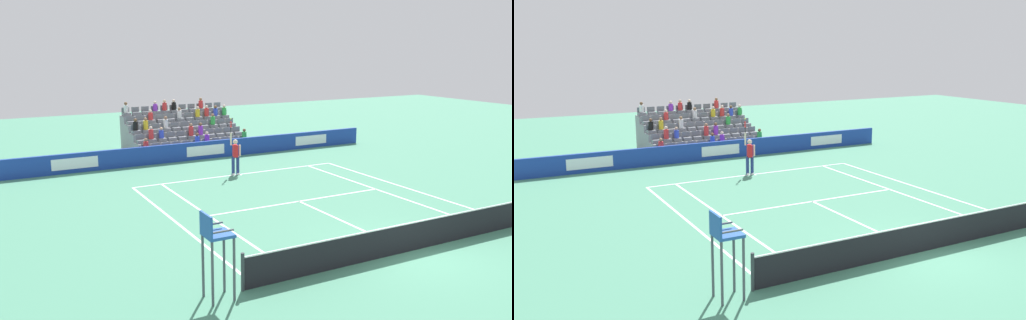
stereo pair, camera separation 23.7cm
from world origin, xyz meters
The scene contains 15 objects.
ground_plane centered at (0.00, 0.00, 0.00)m, with size 80.00×80.00×0.00m, color #47896B.
line_baseline centered at (0.00, -11.89, 0.00)m, with size 10.97×0.10×0.01m, color white.
line_service centered at (0.00, -6.40, 0.00)m, with size 8.23×0.10×0.01m, color white.
line_centre_service centered at (0.00, -3.20, 0.00)m, with size 0.10×6.40×0.01m, color white.
line_singles_sideline_left centered at (4.12, -5.95, 0.00)m, with size 0.10×11.89×0.01m, color white.
line_singles_sideline_right centered at (-4.12, -5.95, 0.00)m, with size 0.10×11.89×0.01m, color white.
line_doubles_sideline_left centered at (5.49, -5.95, 0.00)m, with size 0.10×11.89×0.01m, color white.
line_doubles_sideline_right centered at (-5.49, -5.95, 0.00)m, with size 0.10×11.89×0.01m, color white.
line_centre_mark centered at (0.00, -11.79, 0.00)m, with size 0.10×0.20×0.01m, color white.
sponsor_barrier centered at (0.00, -16.25, 0.50)m, with size 21.62×0.22×1.01m.
tennis_net centered at (0.00, 0.00, 0.49)m, with size 11.97×0.10×1.07m.
tennis_player centered at (0.18, -12.01, 0.99)m, with size 0.51×0.40×2.85m.
umpire_chair centered at (6.76, 0.11, 1.52)m, with size 0.70×0.70×2.34m.
stadium_stand centered at (0.00, -19.82, 0.83)m, with size 6.82×4.75×2.98m.
loose_tennis_ball centered at (-2.71, -1.35, 0.03)m, with size 0.07×0.07×0.07m, color #D1E533.
Camera 1 is at (12.11, 12.09, 6.47)m, focal length 38.51 mm.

